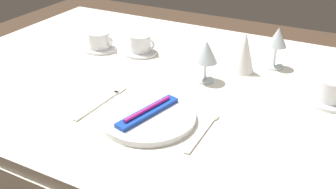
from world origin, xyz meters
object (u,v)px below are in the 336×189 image
wine_glass_centre (277,40)px  wine_glass_left (206,53)px  coffee_cup_left (141,43)px  dinner_plate (148,117)px  coffee_cup_far (333,90)px  napkin_folded (245,53)px  coffee_cup_right (100,40)px  fork_outer (103,102)px  spoon_soup (206,127)px  toothbrush_package (148,112)px

wine_glass_centre → wine_glass_left: 0.28m
coffee_cup_left → wine_glass_centre: (0.48, 0.11, 0.06)m
wine_glass_left → dinner_plate: bearing=-99.5°
coffee_cup_far → napkin_folded: 0.31m
wine_glass_left → coffee_cup_right: bearing=172.4°
wine_glass_left → coffee_cup_far: bearing=5.8°
dinner_plate → fork_outer: (-0.17, 0.02, -0.01)m
wine_glass_centre → fork_outer: bearing=-129.0°
spoon_soup → coffee_cup_left: coffee_cup_left is taller
coffee_cup_left → wine_glass_centre: wine_glass_centre is taller
dinner_plate → toothbrush_package: toothbrush_package is taller
toothbrush_package → fork_outer: toothbrush_package is taller
coffee_cup_right → wine_glass_left: (0.47, -0.06, 0.06)m
dinner_plate → spoon_soup: bearing=12.9°
dinner_plate → wine_glass_left: wine_glass_left is taller
coffee_cup_left → coffee_cup_far: (0.69, -0.06, -0.00)m
fork_outer → spoon_soup: spoon_soup is taller
fork_outer → coffee_cup_right: 0.42m
spoon_soup → wine_glass_centre: 0.48m
coffee_cup_far → napkin_folded: napkin_folded is taller
fork_outer → coffee_cup_right: size_ratio=2.13×
fork_outer → napkin_folded: napkin_folded is taller
wine_glass_left → coffee_cup_left: bearing=161.4°
wine_glass_left → spoon_soup: bearing=-66.8°
dinner_plate → coffee_cup_far: (0.43, 0.33, 0.03)m
wine_glass_centre → napkin_folded: size_ratio=1.03×
fork_outer → coffee_cup_right: bearing=127.2°
dinner_plate → coffee_cup_far: coffee_cup_far is taller
toothbrush_package → wine_glass_left: size_ratio=1.52×
coffee_cup_left → napkin_folded: bearing=2.9°
toothbrush_package → coffee_cup_far: bearing=37.3°
toothbrush_package → coffee_cup_right: 0.55m
coffee_cup_left → coffee_cup_right: 0.17m
coffee_cup_far → fork_outer: bearing=-152.8°
dinner_plate → coffee_cup_right: bearing=139.8°
spoon_soup → wine_glass_left: 0.29m
coffee_cup_right → wine_glass_centre: wine_glass_centre is taller
spoon_soup → wine_glass_centre: (0.07, 0.47, 0.10)m
coffee_cup_left → coffee_cup_far: bearing=-5.3°
coffee_cup_right → wine_glass_centre: size_ratio=0.72×
toothbrush_package → napkin_folded: napkin_folded is taller
coffee_cup_left → wine_glass_left: 0.33m
toothbrush_package → coffee_cup_right: bearing=139.8°
coffee_cup_right → coffee_cup_left: bearing=14.3°
coffee_cup_left → napkin_folded: napkin_folded is taller
fork_outer → spoon_soup: (0.32, 0.01, -0.00)m
coffee_cup_right → toothbrush_package: bearing=-40.2°
wine_glass_left → napkin_folded: (0.09, 0.12, -0.03)m
coffee_cup_far → napkin_folded: bearing=164.1°
fork_outer → coffee_cup_far: 0.68m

